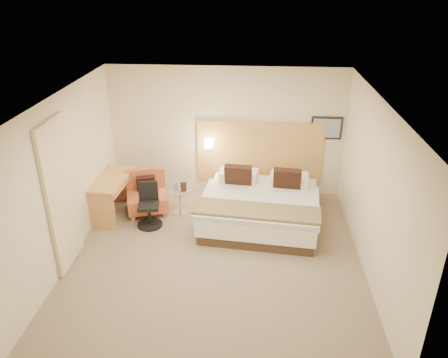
# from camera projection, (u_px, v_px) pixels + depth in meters

# --- Properties ---
(floor) EXTENTS (4.80, 5.00, 0.02)m
(floor) POSITION_uv_depth(u_px,v_px,m) (216.00, 259.00, 7.30)
(floor) COLOR #7D6B54
(floor) RESTS_ON ground
(ceiling) EXTENTS (4.80, 5.00, 0.02)m
(ceiling) POSITION_uv_depth(u_px,v_px,m) (214.00, 100.00, 6.13)
(ceiling) COLOR white
(ceiling) RESTS_ON floor
(wall_back) EXTENTS (4.80, 0.02, 2.70)m
(wall_back) POSITION_uv_depth(u_px,v_px,m) (226.00, 132.00, 8.98)
(wall_back) COLOR beige
(wall_back) RESTS_ON floor
(wall_front) EXTENTS (4.80, 0.02, 2.70)m
(wall_front) POSITION_uv_depth(u_px,v_px,m) (192.00, 295.00, 4.46)
(wall_front) COLOR beige
(wall_front) RESTS_ON floor
(wall_left) EXTENTS (0.02, 5.00, 2.70)m
(wall_left) POSITION_uv_depth(u_px,v_px,m) (63.00, 181.00, 6.88)
(wall_left) COLOR beige
(wall_left) RESTS_ON floor
(wall_right) EXTENTS (0.02, 5.00, 2.70)m
(wall_right) POSITION_uv_depth(u_px,v_px,m) (374.00, 191.00, 6.56)
(wall_right) COLOR beige
(wall_right) RESTS_ON floor
(headboard_panel) EXTENTS (2.60, 0.04, 1.30)m
(headboard_panel) POSITION_uv_depth(u_px,v_px,m) (260.00, 152.00, 9.07)
(headboard_panel) COLOR #BD8949
(headboard_panel) RESTS_ON wall_back
(art_frame) EXTENTS (0.62, 0.03, 0.47)m
(art_frame) POSITION_uv_depth(u_px,v_px,m) (326.00, 128.00, 8.75)
(art_frame) COLOR black
(art_frame) RESTS_ON wall_back
(art_canvas) EXTENTS (0.54, 0.01, 0.39)m
(art_canvas) POSITION_uv_depth(u_px,v_px,m) (327.00, 128.00, 8.73)
(art_canvas) COLOR slate
(art_canvas) RESTS_ON wall_back
(lamp_arm) EXTENTS (0.02, 0.12, 0.02)m
(lamp_arm) POSITION_uv_depth(u_px,v_px,m) (209.00, 142.00, 9.01)
(lamp_arm) COLOR silver
(lamp_arm) RESTS_ON wall_back
(lamp_shade) EXTENTS (0.15, 0.15, 0.15)m
(lamp_shade) POSITION_uv_depth(u_px,v_px,m) (209.00, 143.00, 8.95)
(lamp_shade) COLOR #FFEDC6
(lamp_shade) RESTS_ON wall_back
(curtain) EXTENTS (0.06, 0.90, 2.42)m
(curtain) POSITION_uv_depth(u_px,v_px,m) (61.00, 196.00, 6.71)
(curtain) COLOR beige
(curtain) RESTS_ON wall_left
(bottle_a) EXTENTS (0.07, 0.07, 0.17)m
(bottle_a) POSITION_uv_depth(u_px,v_px,m) (175.00, 187.00, 8.45)
(bottle_a) COLOR #7A94BD
(bottle_a) RESTS_ON side_table
(bottle_b) EXTENTS (0.07, 0.07, 0.17)m
(bottle_b) POSITION_uv_depth(u_px,v_px,m) (177.00, 186.00, 8.49)
(bottle_b) COLOR #81B4C7
(bottle_b) RESTS_ON side_table
(menu_folder) EXTENTS (0.12, 0.08, 0.19)m
(menu_folder) POSITION_uv_depth(u_px,v_px,m) (184.00, 187.00, 8.42)
(menu_folder) COLOR #3D2019
(menu_folder) RESTS_ON side_table
(bed) EXTENTS (2.32, 2.28, 1.04)m
(bed) POSITION_uv_depth(u_px,v_px,m) (260.00, 206.00, 8.24)
(bed) COLOR #3F2E1F
(bed) RESTS_ON floor
(lounge_chair) EXTENTS (0.93, 0.87, 0.81)m
(lounge_chair) POSITION_uv_depth(u_px,v_px,m) (147.00, 196.00, 8.64)
(lounge_chair) COLOR tan
(lounge_chair) RESTS_ON floor
(side_table) EXTENTS (0.56, 0.56, 0.49)m
(side_table) POSITION_uv_depth(u_px,v_px,m) (180.00, 201.00, 8.57)
(side_table) COLOR silver
(side_table) RESTS_ON floor
(desk) EXTENTS (0.65, 1.28, 0.78)m
(desk) POSITION_uv_depth(u_px,v_px,m) (112.00, 186.00, 8.39)
(desk) COLOR tan
(desk) RESTS_ON floor
(desk_chair) EXTENTS (0.54, 0.54, 0.83)m
(desk_chair) POSITION_uv_depth(u_px,v_px,m) (149.00, 208.00, 8.13)
(desk_chair) COLOR black
(desk_chair) RESTS_ON floor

